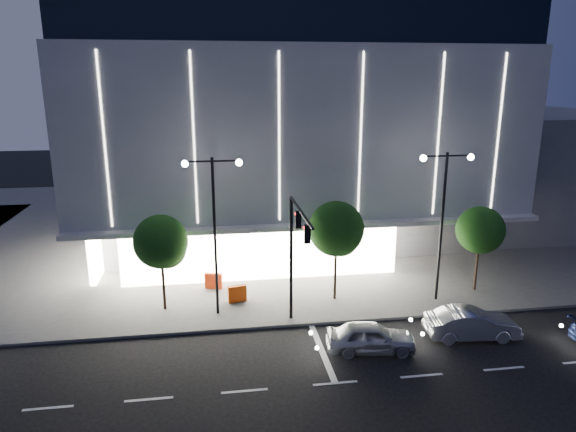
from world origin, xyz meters
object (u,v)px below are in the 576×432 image
(tree_left, at_px, (161,245))
(barrier_c, at_px, (237,294))
(tree_right, at_px, (480,232))
(barrier_d, at_px, (237,292))
(car_lead, at_px, (371,337))
(barrier_a, at_px, (214,281))
(traffic_mast, at_px, (296,242))
(tree_mid, at_px, (337,232))
(car_second, at_px, (472,324))
(street_lamp_east, at_px, (443,205))
(street_lamp_west, at_px, (214,214))

(tree_left, bearing_deg, barrier_c, 4.84)
(tree_right, bearing_deg, tree_left, 180.00)
(tree_right, xyz_separation_m, barrier_d, (-14.88, 0.56, -3.23))
(car_lead, distance_m, barrier_c, 8.90)
(barrier_c, bearing_deg, barrier_a, 110.56)
(tree_left, distance_m, barrier_d, 5.36)
(barrier_c, relative_size, barrier_d, 1.00)
(car_lead, bearing_deg, barrier_d, 50.79)
(traffic_mast, relative_size, tree_mid, 1.15)
(tree_right, bearing_deg, traffic_mast, -162.98)
(car_second, bearing_deg, tree_right, -24.48)
(traffic_mast, height_order, street_lamp_east, street_lamp_east)
(traffic_mast, bearing_deg, tree_mid, 50.58)
(barrier_c, height_order, barrier_d, same)
(street_lamp_east, relative_size, car_lead, 2.07)
(tree_mid, distance_m, tree_right, 9.01)
(street_lamp_east, distance_m, tree_left, 16.12)
(car_lead, distance_m, barrier_d, 9.07)
(tree_right, bearing_deg, barrier_d, 177.83)
(car_second, relative_size, barrier_c, 4.29)
(car_lead, bearing_deg, street_lamp_west, 63.24)
(tree_mid, relative_size, tree_right, 1.12)
(tree_right, relative_size, car_lead, 1.27)
(tree_right, bearing_deg, barrier_c, 178.65)
(traffic_mast, xyz_separation_m, tree_right, (12.03, 3.68, -1.14))
(tree_right, xyz_separation_m, barrier_c, (-14.85, 0.35, -3.23))
(traffic_mast, height_order, barrier_c, traffic_mast)
(tree_mid, distance_m, car_second, 8.81)
(barrier_a, xyz_separation_m, barrier_d, (1.35, -2.01, 0.00))
(tree_left, bearing_deg, street_lamp_west, -18.94)
(barrier_d, bearing_deg, tree_right, -12.30)
(traffic_mast, height_order, car_lead, traffic_mast)
(street_lamp_west, bearing_deg, barrier_d, 54.09)
(street_lamp_west, xyz_separation_m, car_lead, (7.36, -5.03, -5.22))
(traffic_mast, relative_size, tree_right, 1.28)
(barrier_a, height_order, barrier_d, same)
(traffic_mast, distance_m, barrier_d, 6.73)
(tree_right, bearing_deg, car_second, -119.53)
(street_lamp_west, bearing_deg, barrier_c, 49.45)
(barrier_a, bearing_deg, barrier_c, -42.10)
(tree_left, relative_size, barrier_d, 5.20)
(tree_right, relative_size, barrier_d, 5.01)
(tree_left, height_order, barrier_a, tree_left)
(street_lamp_west, relative_size, tree_left, 1.57)
(street_lamp_west, xyz_separation_m, car_second, (12.90, -4.50, -5.18))
(tree_right, bearing_deg, tree_mid, 180.00)
(tree_left, xyz_separation_m, tree_mid, (10.00, 0.00, 0.30))
(street_lamp_west, xyz_separation_m, tree_mid, (7.03, 1.02, -1.62))
(tree_mid, bearing_deg, car_lead, -86.83)
(traffic_mast, xyz_separation_m, car_second, (8.90, -1.84, -4.25))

